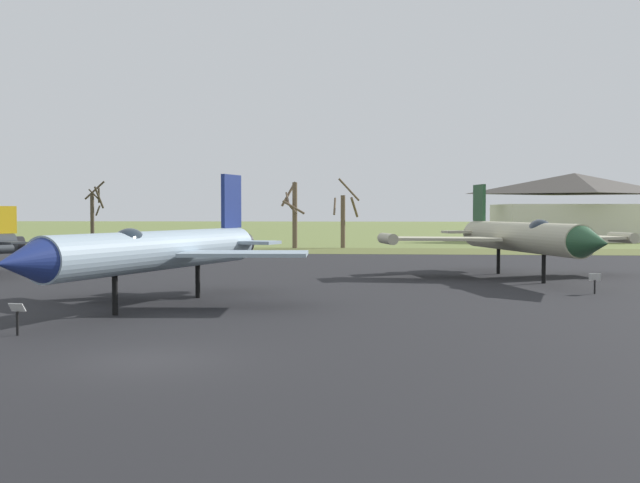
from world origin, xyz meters
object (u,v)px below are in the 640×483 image
Objects in this scene: info_placard_rear_center at (595,282)px; visitor_building at (574,208)px; jet_fighter_front_left at (156,250)px; jet_fighter_rear_center at (523,237)px; info_placard_front_left at (17,316)px.

visitor_building reaches higher than info_placard_rear_center.
jet_fighter_front_left is 0.92× the size of jet_fighter_rear_center.
info_placard_front_left is 88.98m from visitor_building.
info_placard_rear_center is 0.05× the size of visitor_building.
info_placard_rear_center is at bearing -102.31° from visitor_building.
jet_fighter_rear_center reaches higher than info_placard_front_left.
info_placard_rear_center is at bearing 19.19° from jet_fighter_front_left.
jet_fighter_rear_center is 17.56× the size of info_placard_rear_center.
visitor_building reaches higher than jet_fighter_front_left.
info_placard_front_left is 0.05× the size of visitor_building.
info_placard_front_left is 24.81m from info_placard_rear_center.
visitor_building is (33.35, 74.18, 2.09)m from jet_fighter_front_left.
visitor_building is at bearing 65.79° from jet_fighter_front_left.
info_placard_front_left is at bearing -105.33° from jet_fighter_front_left.
jet_fighter_rear_center is 8.28m from info_placard_rear_center.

